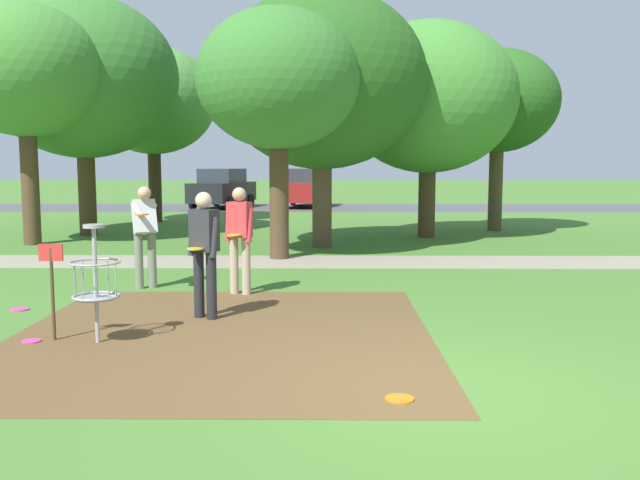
{
  "coord_description": "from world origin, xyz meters",
  "views": [
    {
      "loc": [
        -1.08,
        -6.09,
        2.09
      ],
      "look_at": [
        -1.18,
        3.55,
        1.0
      ],
      "focal_mm": 38.25,
      "sensor_mm": 36.0,
      "label": 1
    }
  ],
  "objects_px": {
    "player_waiting_left": "(145,230)",
    "tree_near_left": "(25,71)",
    "tree_mid_center": "(322,81)",
    "player_foreground_watching": "(240,234)",
    "tree_far_left": "(278,80)",
    "player_throwing": "(204,247)",
    "tree_near_right": "(498,102)",
    "tree_mid_left": "(429,98)",
    "parked_car_center_left": "(305,188)",
    "disc_golf_basket": "(91,279)",
    "tree_far_center": "(153,101)",
    "frisbee_far_left": "(399,399)",
    "frisbee_mid_grass": "(32,341)",
    "parked_car_leftmost": "(222,188)",
    "tree_mid_right": "(83,78)",
    "frisbee_near_basket": "(20,309)"
  },
  "relations": [
    {
      "from": "player_throwing",
      "to": "tree_near_right",
      "type": "height_order",
      "value": "tree_near_right"
    },
    {
      "from": "player_foreground_watching",
      "to": "frisbee_near_basket",
      "type": "xyz_separation_m",
      "value": [
        -3.01,
        -1.25,
        -0.96
      ]
    },
    {
      "from": "player_throwing",
      "to": "tree_near_right",
      "type": "bearing_deg",
      "value": 60.62
    },
    {
      "from": "tree_mid_left",
      "to": "tree_far_left",
      "type": "bearing_deg",
      "value": -131.46
    },
    {
      "from": "disc_golf_basket",
      "to": "tree_mid_left",
      "type": "height_order",
      "value": "tree_mid_left"
    },
    {
      "from": "player_waiting_left",
      "to": "tree_far_left",
      "type": "bearing_deg",
      "value": 61.5
    },
    {
      "from": "tree_far_center",
      "to": "tree_near_left",
      "type": "bearing_deg",
      "value": -102.29
    },
    {
      "from": "player_waiting_left",
      "to": "tree_mid_center",
      "type": "height_order",
      "value": "tree_mid_center"
    },
    {
      "from": "player_throwing",
      "to": "parked_car_center_left",
      "type": "relative_size",
      "value": 0.38
    },
    {
      "from": "tree_mid_right",
      "to": "tree_far_center",
      "type": "height_order",
      "value": "tree_mid_right"
    },
    {
      "from": "tree_near_left",
      "to": "parked_car_leftmost",
      "type": "relative_size",
      "value": 1.35
    },
    {
      "from": "tree_near_right",
      "to": "parked_car_center_left",
      "type": "distance_m",
      "value": 13.41
    },
    {
      "from": "tree_near_right",
      "to": "player_throwing",
      "type": "bearing_deg",
      "value": -119.38
    },
    {
      "from": "frisbee_mid_grass",
      "to": "tree_mid_right",
      "type": "xyz_separation_m",
      "value": [
        -3.47,
        11.86,
        4.49
      ]
    },
    {
      "from": "tree_near_left",
      "to": "tree_near_right",
      "type": "distance_m",
      "value": 13.41
    },
    {
      "from": "player_throwing",
      "to": "frisbee_far_left",
      "type": "xyz_separation_m",
      "value": [
        2.29,
        -3.18,
        -0.96
      ]
    },
    {
      "from": "frisbee_mid_grass",
      "to": "tree_far_center",
      "type": "relative_size",
      "value": 0.04
    },
    {
      "from": "player_waiting_left",
      "to": "tree_near_left",
      "type": "relative_size",
      "value": 0.28
    },
    {
      "from": "tree_near_right",
      "to": "parked_car_leftmost",
      "type": "distance_m",
      "value": 15.08
    },
    {
      "from": "player_foreground_watching",
      "to": "tree_near_right",
      "type": "distance_m",
      "value": 12.74
    },
    {
      "from": "frisbee_near_basket",
      "to": "parked_car_center_left",
      "type": "relative_size",
      "value": 0.06
    },
    {
      "from": "player_waiting_left",
      "to": "tree_far_left",
      "type": "distance_m",
      "value": 5.05
    },
    {
      "from": "player_throwing",
      "to": "player_waiting_left",
      "type": "xyz_separation_m",
      "value": [
        -1.39,
        2.22,
        0.02
      ]
    },
    {
      "from": "tree_far_left",
      "to": "disc_golf_basket",
      "type": "bearing_deg",
      "value": -103.36
    },
    {
      "from": "frisbee_near_basket",
      "to": "parked_car_leftmost",
      "type": "relative_size",
      "value": 0.06
    },
    {
      "from": "disc_golf_basket",
      "to": "frisbee_mid_grass",
      "type": "bearing_deg",
      "value": 179.87
    },
    {
      "from": "tree_mid_left",
      "to": "parked_car_center_left",
      "type": "height_order",
      "value": "tree_mid_left"
    },
    {
      "from": "disc_golf_basket",
      "to": "tree_mid_left",
      "type": "relative_size",
      "value": 0.23
    },
    {
      "from": "frisbee_far_left",
      "to": "tree_near_right",
      "type": "distance_m",
      "value": 16.53
    },
    {
      "from": "disc_golf_basket",
      "to": "parked_car_center_left",
      "type": "bearing_deg",
      "value": 86.12
    },
    {
      "from": "disc_golf_basket",
      "to": "frisbee_near_basket",
      "type": "relative_size",
      "value": 5.37
    },
    {
      "from": "player_waiting_left",
      "to": "frisbee_far_left",
      "type": "xyz_separation_m",
      "value": [
        3.68,
        -5.4,
        -0.98
      ]
    },
    {
      "from": "player_foreground_watching",
      "to": "player_throwing",
      "type": "bearing_deg",
      "value": -98.19
    },
    {
      "from": "player_waiting_left",
      "to": "tree_near_left",
      "type": "distance_m",
      "value": 8.4
    },
    {
      "from": "tree_mid_left",
      "to": "frisbee_mid_grass",
      "type": "bearing_deg",
      "value": -118.66
    },
    {
      "from": "tree_far_left",
      "to": "parked_car_center_left",
      "type": "relative_size",
      "value": 1.21
    },
    {
      "from": "player_waiting_left",
      "to": "tree_near_left",
      "type": "xyz_separation_m",
      "value": [
        -4.58,
        6.16,
        3.4
      ]
    },
    {
      "from": "tree_near_right",
      "to": "tree_mid_left",
      "type": "xyz_separation_m",
      "value": [
        -2.41,
        -1.96,
        -0.07
      ]
    },
    {
      "from": "player_foreground_watching",
      "to": "tree_far_left",
      "type": "bearing_deg",
      "value": 85.28
    },
    {
      "from": "frisbee_mid_grass",
      "to": "tree_mid_left",
      "type": "relative_size",
      "value": 0.04
    },
    {
      "from": "tree_mid_center",
      "to": "tree_near_left",
      "type": "bearing_deg",
      "value": 176.71
    },
    {
      "from": "frisbee_far_left",
      "to": "disc_golf_basket",
      "type": "bearing_deg",
      "value": 150.38
    },
    {
      "from": "tree_far_left",
      "to": "parked_car_leftmost",
      "type": "distance_m",
      "value": 17.75
    },
    {
      "from": "tree_near_right",
      "to": "tree_mid_center",
      "type": "distance_m",
      "value": 6.84
    },
    {
      "from": "frisbee_far_left",
      "to": "tree_near_right",
      "type": "relative_size",
      "value": 0.05
    },
    {
      "from": "frisbee_near_basket",
      "to": "tree_near_right",
      "type": "relative_size",
      "value": 0.05
    },
    {
      "from": "disc_golf_basket",
      "to": "tree_near_left",
      "type": "bearing_deg",
      "value": 116.82
    },
    {
      "from": "player_throwing",
      "to": "tree_near_left",
      "type": "height_order",
      "value": "tree_near_left"
    },
    {
      "from": "parked_car_leftmost",
      "to": "parked_car_center_left",
      "type": "xyz_separation_m",
      "value": [
        3.87,
        0.72,
        0.0
      ]
    },
    {
      "from": "player_waiting_left",
      "to": "tree_far_left",
      "type": "relative_size",
      "value": 0.32
    }
  ]
}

